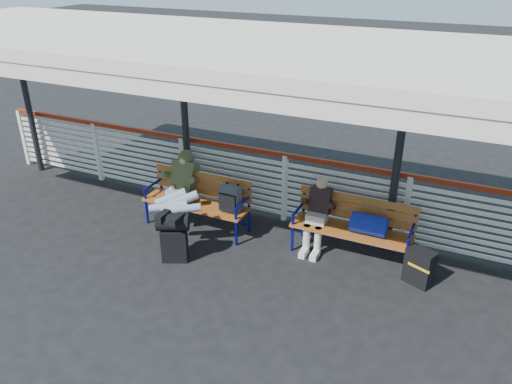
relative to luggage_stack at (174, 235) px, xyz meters
The scene contains 9 objects.
ground 1.11m from the luggage_stack, ahead, with size 60.00×60.00×0.00m, color black.
fence 2.11m from the luggage_stack, 60.85° to the left, with size 12.08×0.08×1.24m.
canopy 2.92m from the luggage_stack, 38.10° to the left, with size 12.60×3.60×3.16m.
luggage_stack is the anchor object (origin of this frame).
bench_left 1.05m from the luggage_stack, 91.36° to the left, with size 1.80×0.56×0.92m.
bench_right 2.76m from the luggage_stack, 26.68° to the left, with size 1.80×0.56×0.92m.
traveler_man 0.81m from the luggage_stack, 116.70° to the left, with size 0.94×1.64×0.77m.
companion_person 2.19m from the luggage_stack, 34.00° to the left, with size 0.32×0.66×1.15m.
suitcase_side 3.54m from the luggage_stack, 15.15° to the left, with size 0.44×0.37×0.54m.
Camera 1 is at (2.74, -5.18, 4.23)m, focal length 35.00 mm.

